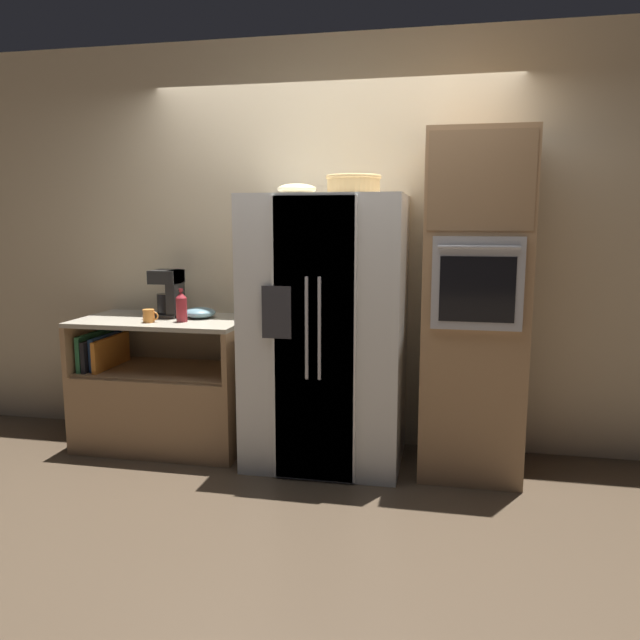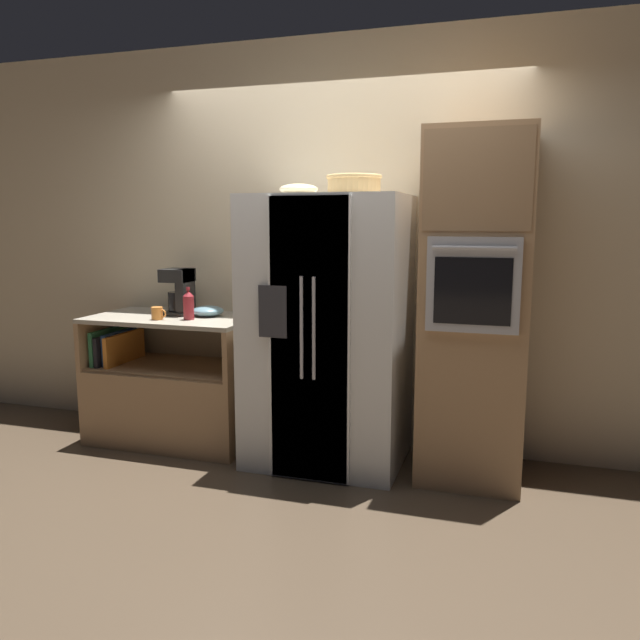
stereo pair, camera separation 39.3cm
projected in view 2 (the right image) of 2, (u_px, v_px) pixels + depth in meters
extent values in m
plane|color=#4C3D2D|center=(318.00, 461.00, 4.13)|extent=(20.00, 20.00, 0.00)
cube|color=beige|center=(339.00, 246.00, 4.34)|extent=(12.00, 0.06, 2.80)
cube|color=#A87F56|center=(176.00, 403.00, 4.51)|extent=(1.16, 0.67, 0.54)
cube|color=#A87F56|center=(175.00, 366.00, 4.47)|extent=(1.11, 0.62, 0.02)
cube|color=#A87F56|center=(107.00, 339.00, 4.61)|extent=(0.04, 0.67, 0.34)
cube|color=#A87F56|center=(246.00, 349.00, 4.27)|extent=(0.04, 0.67, 0.34)
cube|color=#ADA38E|center=(173.00, 318.00, 4.41)|extent=(1.16, 0.67, 0.03)
cube|color=#337A4C|center=(111.00, 345.00, 4.56)|extent=(0.03, 0.46, 0.25)
cube|color=black|center=(115.00, 347.00, 4.55)|extent=(0.03, 0.46, 0.21)
cube|color=#284C8E|center=(120.00, 347.00, 4.54)|extent=(0.04, 0.38, 0.23)
cube|color=orange|center=(125.00, 348.00, 4.53)|extent=(0.03, 0.47, 0.22)
cube|color=white|center=(328.00, 331.00, 4.03)|extent=(0.99, 0.75, 1.73)
cube|color=white|center=(308.00, 342.00, 3.67)|extent=(0.49, 0.02, 1.70)
cube|color=white|center=(310.00, 342.00, 3.67)|extent=(0.49, 0.02, 1.70)
cylinder|color=#B2B2B7|center=(301.00, 328.00, 3.64)|extent=(0.02, 0.02, 0.61)
cylinder|color=#B2B2B7|center=(314.00, 329.00, 3.62)|extent=(0.02, 0.02, 0.61)
cube|color=#2D2D33|center=(273.00, 312.00, 3.69)|extent=(0.18, 0.01, 0.31)
cube|color=#A87F56|center=(476.00, 309.00, 3.77)|extent=(0.62, 0.68, 2.09)
cube|color=#ADADB2|center=(473.00, 285.00, 3.40)|extent=(0.50, 0.04, 0.53)
cube|color=black|center=(472.00, 291.00, 3.39)|extent=(0.41, 0.01, 0.37)
cylinder|color=#B2B2B7|center=(474.00, 248.00, 3.34)|extent=(0.44, 0.02, 0.02)
cube|color=#94704C|center=(477.00, 180.00, 3.33)|extent=(0.58, 0.01, 0.55)
cylinder|color=tan|center=(354.00, 186.00, 3.80)|extent=(0.32, 0.32, 0.10)
torus|color=tan|center=(354.00, 177.00, 3.80)|extent=(0.34, 0.34, 0.03)
ellipsoid|color=beige|center=(299.00, 189.00, 3.91)|extent=(0.24, 0.24, 0.07)
cylinder|color=maroon|center=(189.00, 308.00, 4.25)|extent=(0.07, 0.07, 0.16)
cone|color=maroon|center=(188.00, 293.00, 4.23)|extent=(0.07, 0.07, 0.04)
cylinder|color=maroon|center=(188.00, 289.00, 4.23)|extent=(0.03, 0.03, 0.02)
cylinder|color=orange|center=(157.00, 313.00, 4.25)|extent=(0.08, 0.08, 0.09)
torus|color=orange|center=(162.00, 314.00, 4.24)|extent=(0.06, 0.01, 0.06)
ellipsoid|color=#668C99|center=(208.00, 311.00, 4.40)|extent=(0.22, 0.22, 0.07)
cube|color=black|center=(178.00, 313.00, 4.48)|extent=(0.19, 0.20, 0.02)
cylinder|color=black|center=(176.00, 302.00, 4.48)|extent=(0.11, 0.11, 0.14)
cube|color=black|center=(185.00, 292.00, 4.44)|extent=(0.07, 0.17, 0.33)
cube|color=black|center=(177.00, 275.00, 4.44)|extent=(0.19, 0.20, 0.09)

